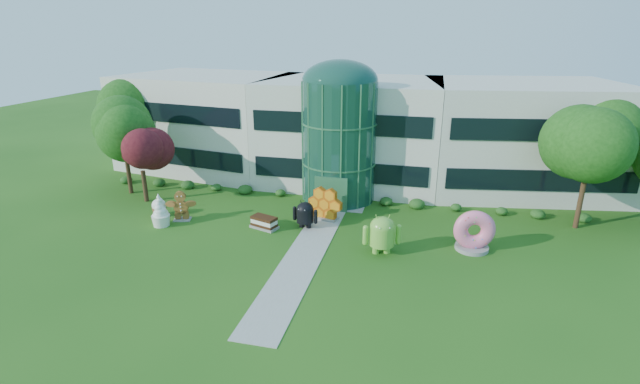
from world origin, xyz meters
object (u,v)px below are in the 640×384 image
(android_black, at_px, (305,213))
(gingerbread, at_px, (181,206))
(donut, at_px, (474,230))
(android_green, at_px, (382,232))

(android_black, height_order, gingerbread, gingerbread)
(android_black, xyz_separation_m, gingerbread, (-9.41, -0.81, 0.01))
(android_black, distance_m, gingerbread, 9.45)
(gingerbread, bearing_deg, donut, -16.11)
(android_black, xyz_separation_m, donut, (11.54, -0.81, 0.25))
(android_black, height_order, donut, donut)
(android_green, height_order, android_black, android_green)
(android_green, xyz_separation_m, android_black, (-5.83, 2.70, -0.32))
(donut, distance_m, gingerbread, 20.96)
(android_green, bearing_deg, android_black, 137.59)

